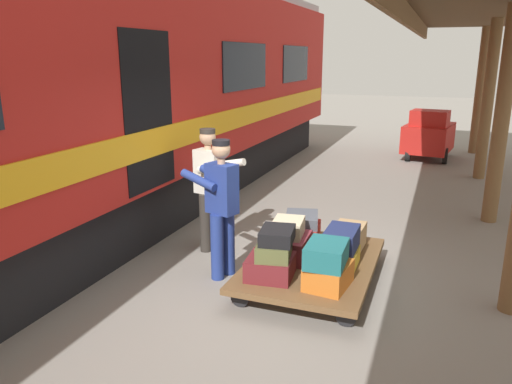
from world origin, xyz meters
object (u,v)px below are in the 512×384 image
Objects in this scene: train_car at (54,99)px; suitcase_yellow_case at (339,258)px; porter_in_overalls at (221,204)px; baggage_tug at (429,135)px; suitcase_navy_fabric at (341,240)px; suitcase_teal_softside at (326,254)px; suitcase_tan_vintage at (349,237)px; porter_by_door at (210,185)px; suitcase_slate_roller at (302,219)px; suitcase_maroon_trunk at (270,267)px; suitcase_red_plastic at (299,233)px; suitcase_cream_canvas at (288,228)px; suitcase_burgundy_valise at (286,246)px; luggage_cart at (312,264)px; suitcase_black_hardshell at (277,235)px; suitcase_orange_carryall at (328,275)px.

suitcase_yellow_case is at bearing 178.68° from train_car.
baggage_tug is (-2.07, -8.57, -0.30)m from porter_in_overalls.
suitcase_navy_fabric is 0.60m from suitcase_teal_softside.
suitcase_tan_vintage is 1.00× the size of suitcase_teal_softside.
porter_by_door reaches higher than suitcase_tan_vintage.
suitcase_slate_roller is 1.32m from suitcase_teal_softside.
suitcase_navy_fabric is at bearing -93.86° from suitcase_teal_softside.
suitcase_slate_roller is at bearing -91.38° from suitcase_maroon_trunk.
train_car is 32.83× the size of suitcase_red_plastic.
suitcase_navy_fabric is at bearing 85.60° from baggage_tug.
suitcase_cream_canvas is 8.46m from baggage_tug.
suitcase_cream_canvas reaches higher than suitcase_navy_fabric.
suitcase_navy_fabric is at bearing -138.47° from suitcase_maroon_trunk.
train_car is 3.75m from suitcase_burgundy_valise.
suitcase_teal_softside is at bearing 87.38° from suitcase_yellow_case.
luggage_cart is at bearing 0.00° from suitcase_yellow_case.
porter_by_door is at bearing -15.96° from suitcase_navy_fabric.
baggage_tug reaches higher than suitcase_cream_canvas.
suitcase_slate_roller is 1.16m from porter_in_overalls.
train_car is at bearing -1.32° from suitcase_yellow_case.
train_car is at bearing -1.44° from luggage_cart.
suitcase_burgundy_valise is 1.07× the size of suitcase_navy_fabric.
suitcase_cream_canvas is at bearing -85.37° from suitcase_black_hardshell.
suitcase_slate_roller reaches higher than suitcase_burgundy_valise.
luggage_cart is 4.08× the size of suitcase_teal_softside.
suitcase_orange_carryall is (-4.02, 0.68, -1.66)m from train_car.
train_car reaches higher than suitcase_navy_fabric.
suitcase_yellow_case is 0.96× the size of suitcase_teal_softside.
suitcase_yellow_case is 0.66m from suitcase_teal_softside.
suitcase_maroon_trunk is 0.65m from suitcase_orange_carryall.
train_car is 36.37× the size of suitcase_tan_vintage.
suitcase_navy_fabric is 8.39m from baggage_tug.
suitcase_tan_vintage is at bearing -91.33° from suitcase_teal_softside.
baggage_tug is (-1.28, -7.79, 0.05)m from suitcase_slate_roller.
baggage_tug is (-0.98, -8.37, 0.39)m from luggage_cart.
suitcase_maroon_trunk is 0.65m from suitcase_cream_canvas.
suitcase_tan_vintage is 1.19× the size of suitcase_black_hardshell.
porter_in_overalls is at bearing 45.34° from suitcase_red_plastic.
suitcase_slate_roller is 0.86m from suitcase_navy_fabric.
suitcase_cream_canvas is at bearing -91.90° from suitcase_maroon_trunk.
suitcase_burgundy_valise is at bearing 0.00° from suitcase_yellow_case.
suitcase_cream_canvas is 0.57m from suitcase_black_hardshell.
suitcase_slate_roller is 1.01× the size of suitcase_teal_softside.
luggage_cart is 8.44m from baggage_tug.
suitcase_orange_carryall is at bearing 138.07° from suitcase_burgundy_valise.
suitcase_teal_softside is at bearing 148.62° from porter_by_door.
luggage_cart is at bearing 160.78° from porter_by_door.
luggage_cart is 0.80m from suitcase_black_hardshell.
suitcase_orange_carryall is at bearing 170.47° from train_car.
suitcase_yellow_case is at bearing -180.00° from luggage_cart.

